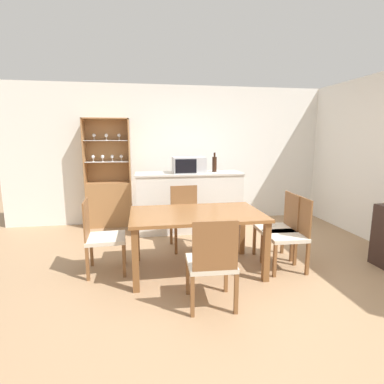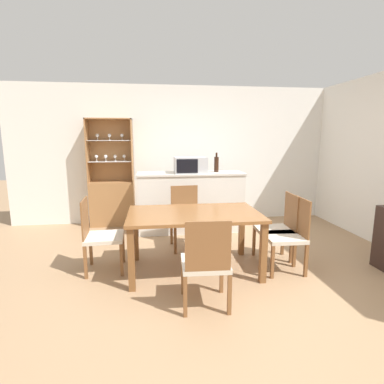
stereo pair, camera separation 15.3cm
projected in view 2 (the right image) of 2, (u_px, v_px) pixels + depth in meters
The scene contains 12 objects.
ground_plane at pixel (225, 280), 3.41m from camera, with size 18.00×18.00×0.00m, color #A37F5B.
wall_back at pixel (194, 155), 5.74m from camera, with size 6.80×0.06×2.55m.
kitchen_counter at pixel (191, 202), 5.18m from camera, with size 1.81×0.57×1.02m.
display_cabinet at pixel (112, 195), 5.49m from camera, with size 0.79×0.33×1.93m.
dining_table at pixel (194, 220), 3.57m from camera, with size 1.56×0.94×0.73m.
dining_chair_side_right_near at pixel (288, 235), 3.61m from camera, with size 0.46×0.46×0.89m.
dining_chair_side_right_far at pixel (278, 228), 3.88m from camera, with size 0.47×0.47×0.89m.
dining_chair_head_near at pixel (206, 263), 2.81m from camera, with size 0.46×0.46×0.89m.
dining_chair_head_far at pixel (186, 217), 4.40m from camera, with size 0.47×0.47×0.89m.
dining_chair_side_left_far at pixel (100, 235), 3.59m from camera, with size 0.46×0.46×0.89m.
microwave at pixel (190, 165), 5.03m from camera, with size 0.54×0.40×0.26m.
wine_bottle at pixel (216, 164), 5.17m from camera, with size 0.08×0.08×0.33m.
Camera 2 is at (-0.79, -3.09, 1.60)m, focal length 28.00 mm.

